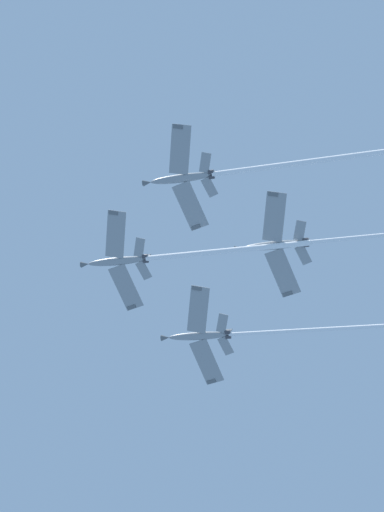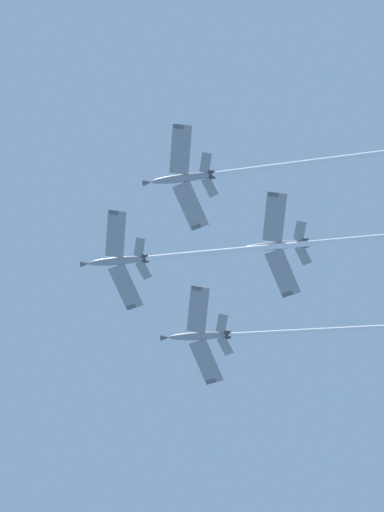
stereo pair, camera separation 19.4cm
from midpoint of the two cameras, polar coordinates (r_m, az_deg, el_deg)
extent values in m
ellipsoid|color=gray|center=(178.60, -4.56, -0.32)|extent=(10.56, 8.35, 4.52)
cone|color=#595E60|center=(181.21, -6.51, -0.51)|extent=(2.21, 2.07, 1.58)
ellipsoid|color=black|center=(179.93, -5.11, -0.32)|extent=(2.96, 2.54, 1.62)
cube|color=gray|center=(177.08, -4.64, 1.34)|extent=(9.17, 8.46, 1.16)
cube|color=#595E60|center=(176.30, -4.79, 2.64)|extent=(1.67, 1.81, 0.60)
cube|color=gray|center=(179.50, -4.02, -1.92)|extent=(6.67, 9.66, 1.16)
cube|color=#595E60|center=(180.59, -3.68, -3.14)|extent=(1.90, 1.32, 0.60)
cube|color=gray|center=(176.29, -3.19, 0.53)|extent=(3.96, 3.55, 0.64)
cube|color=gray|center=(177.34, -2.93, -0.88)|extent=(2.82, 3.98, 0.64)
cube|color=#595E60|center=(178.14, -2.98, -0.06)|extent=(2.57, 1.96, 3.34)
cylinder|color=#38383D|center=(176.33, -2.85, -0.02)|extent=(1.42, 1.34, 1.04)
cylinder|color=#38383D|center=(176.54, -2.80, -0.30)|extent=(1.42, 1.34, 1.04)
cylinder|color=white|center=(171.60, 2.14, 0.32)|extent=(25.23, 18.89, 9.38)
ellipsoid|color=gray|center=(171.48, -0.62, 4.76)|extent=(10.61, 8.26, 4.55)
cone|color=#595E60|center=(173.63, -2.72, 4.48)|extent=(2.21, 2.06, 1.59)
ellipsoid|color=black|center=(172.69, -1.23, 4.71)|extent=(2.97, 2.53, 1.62)
cube|color=gray|center=(170.41, -0.70, 6.52)|extent=(9.14, 8.50, 1.17)
cube|color=#595E60|center=(169.97, -0.84, 7.89)|extent=(1.67, 1.80, 0.60)
cube|color=gray|center=(172.05, -0.07, 3.07)|extent=(6.61, 9.66, 1.17)
cube|color=#595E60|center=(172.87, 0.27, 1.78)|extent=(1.90, 1.30, 0.60)
cube|color=gray|center=(169.69, 0.84, 5.72)|extent=(3.95, 3.56, 0.64)
cube|color=gray|center=(170.40, 1.10, 4.22)|extent=(2.79, 3.97, 0.64)
cube|color=#595E60|center=(171.41, 1.03, 5.05)|extent=(2.59, 1.94, 3.34)
cylinder|color=#38383D|center=(169.65, 1.20, 5.14)|extent=(1.42, 1.34, 1.04)
cylinder|color=#38383D|center=(169.79, 1.25, 4.85)|extent=(1.42, 1.34, 1.04)
cylinder|color=white|center=(165.93, 6.78, 5.68)|extent=(26.64, 19.56, 9.87)
ellipsoid|color=gray|center=(178.00, 0.44, -4.89)|extent=(10.48, 8.46, 4.52)
cone|color=#595E60|center=(180.08, -1.60, -5.01)|extent=(2.21, 2.08, 1.58)
ellipsoid|color=black|center=(179.17, -0.15, -4.86)|extent=(2.95, 2.57, 1.62)
cube|color=gray|center=(176.06, 0.42, -3.28)|extent=(9.21, 8.40, 1.15)
cube|color=#595E60|center=(174.92, 0.32, -1.99)|extent=(1.65, 1.81, 0.60)
cube|color=gray|center=(179.45, 0.93, -6.48)|extent=(6.77, 9.66, 1.15)
cube|color=#595E60|center=(180.93, 1.23, -7.66)|extent=(1.90, 1.34, 0.60)
cube|color=gray|center=(175.88, 1.89, -4.11)|extent=(3.97, 3.52, 0.64)
cube|color=gray|center=(177.35, 2.10, -5.50)|extent=(2.86, 3.98, 0.64)
cube|color=#595E60|center=(177.93, 2.04, -4.65)|extent=(2.55, 1.99, 3.34)
cylinder|color=#38383D|center=(176.16, 2.22, -4.67)|extent=(1.42, 1.35, 1.04)
cylinder|color=#38383D|center=(176.45, 2.26, -4.94)|extent=(1.42, 1.35, 1.04)
cylinder|color=white|center=(172.93, 7.11, -4.50)|extent=(23.66, 18.11, 8.70)
ellipsoid|color=gray|center=(170.24, 5.08, 0.66)|extent=(10.55, 8.36, 4.54)
cone|color=#595E60|center=(171.79, 2.91, 0.45)|extent=(2.21, 2.07, 1.59)
ellipsoid|color=black|center=(171.27, 4.43, 0.64)|extent=(2.96, 2.55, 1.62)
cube|color=gray|center=(168.79, 5.08, 2.40)|extent=(9.18, 8.45, 1.16)
cube|color=#595E60|center=(168.03, 4.99, 3.77)|extent=(1.67, 1.81, 0.60)
cube|color=gray|center=(171.33, 5.59, -1.03)|extent=(6.68, 9.66, 1.16)
cube|color=#595E60|center=(172.53, 5.88, -2.31)|extent=(1.90, 1.32, 0.60)
cube|color=gray|center=(168.72, 6.62, 1.55)|extent=(3.96, 3.54, 0.64)
cube|color=gray|center=(169.81, 6.83, 0.07)|extent=(2.82, 3.98, 0.64)
cube|color=#595E60|center=(170.62, 6.74, 0.93)|extent=(2.57, 1.96, 3.34)
cylinder|color=#38383D|center=(168.90, 6.97, 0.97)|extent=(1.42, 1.34, 1.04)
cylinder|color=#38383D|center=(169.12, 7.01, 0.68)|extent=(1.42, 1.34, 1.04)
camera|label=1|loc=(0.10, 90.03, 0.13)|focal=65.63mm
camera|label=2|loc=(0.10, -89.97, -0.13)|focal=65.63mm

